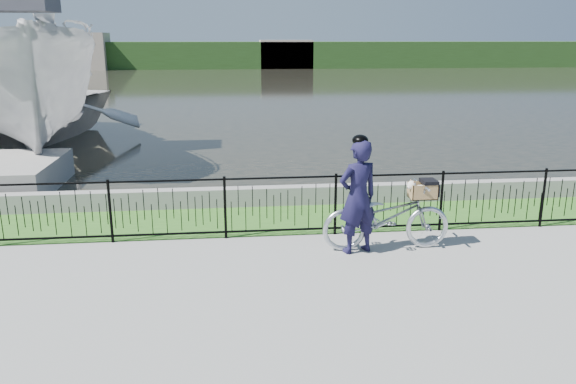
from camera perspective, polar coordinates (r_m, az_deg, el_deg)
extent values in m
plane|color=gray|center=(8.82, 0.27, -8.02)|extent=(120.00, 120.00, 0.00)
cube|color=#346A21|center=(11.24, -1.20, -2.74)|extent=(60.00, 2.00, 0.01)
plane|color=#27261E|center=(41.20, -4.93, 10.51)|extent=(120.00, 120.00, 0.00)
cube|color=gray|center=(12.14, -1.62, -0.40)|extent=(60.00, 0.30, 0.40)
cube|color=#25471B|center=(68.08, -5.52, 13.69)|extent=(120.00, 6.00, 3.00)
cube|color=#9F9180|center=(68.23, -21.22, 13.17)|extent=(8.00, 4.00, 4.00)
cube|color=#9F9180|center=(66.92, -0.21, 13.82)|extent=(6.00, 3.00, 3.20)
imported|color=#B2B8BF|center=(9.67, 9.95, -2.49)|extent=(2.18, 0.76, 1.15)
cube|color=black|center=(9.76, 13.48, -0.60)|extent=(0.38, 0.18, 0.02)
cube|color=olive|center=(9.76, 13.48, -0.56)|extent=(0.45, 0.31, 0.01)
cube|color=olive|center=(9.86, 13.24, 0.35)|extent=(0.45, 0.01, 0.26)
cube|color=olive|center=(9.59, 13.81, -0.10)|extent=(0.45, 0.01, 0.26)
cube|color=olive|center=(9.80, 14.71, 0.17)|extent=(0.01, 0.31, 0.26)
cube|color=olive|center=(9.66, 12.32, 0.09)|extent=(0.01, 0.31, 0.26)
cube|color=black|center=(9.72, 14.13, 1.05)|extent=(0.25, 0.32, 0.06)
cube|color=black|center=(9.80, 14.82, 0.31)|extent=(0.02, 0.32, 0.21)
ellipsoid|color=silver|center=(9.72, 13.41, 0.13)|extent=(0.31, 0.22, 0.20)
sphere|color=silver|center=(9.62, 12.46, 0.69)|extent=(0.15, 0.15, 0.15)
sphere|color=silver|center=(9.59, 12.20, 0.48)|extent=(0.07, 0.07, 0.07)
sphere|color=black|center=(9.57, 12.08, 0.43)|extent=(0.02, 0.02, 0.02)
cone|color=#A76C45|center=(9.66, 12.37, 1.13)|extent=(0.06, 0.08, 0.08)
cone|color=#A76C45|center=(9.57, 12.67, 0.98)|extent=(0.06, 0.08, 0.08)
imported|color=black|center=(9.35, 7.11, -0.51)|extent=(0.81, 0.66, 1.93)
ellipsoid|color=black|center=(9.13, 7.31, 5.19)|extent=(0.26, 0.29, 0.18)
imported|color=#B4B4B4|center=(18.70, -25.24, 9.39)|extent=(7.56, 11.11, 4.02)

